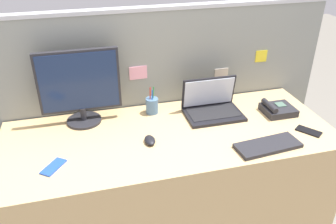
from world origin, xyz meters
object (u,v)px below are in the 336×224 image
object	(u,v)px
desk_phone	(277,109)
computer_mouse_right_hand	(150,140)
desktop_monitor	(80,86)
cell_phone_black_slab	(309,131)
cell_phone_blue_case	(53,167)
pen_cup	(152,105)
laptop	(212,105)
keyboard_main	(268,146)

from	to	relation	value
desk_phone	computer_mouse_right_hand	world-z (taller)	desk_phone
desktop_monitor	cell_phone_black_slab	distance (m)	1.40
cell_phone_blue_case	desktop_monitor	bearing A→B (deg)	104.99
desktop_monitor	desk_phone	world-z (taller)	desktop_monitor
desk_phone	pen_cup	size ratio (longest dim) A/B	1.08
laptop	keyboard_main	distance (m)	0.48
laptop	cell_phone_blue_case	distance (m)	1.05
keyboard_main	cell_phone_blue_case	xyz separation A→B (m)	(-1.15, 0.12, -0.01)
cell_phone_blue_case	pen_cup	bearing A→B (deg)	72.16
cell_phone_blue_case	cell_phone_black_slab	xyz separation A→B (m)	(1.47, -0.03, 0.00)
desk_phone	keyboard_main	xyz separation A→B (m)	(-0.25, -0.34, -0.02)
cell_phone_black_slab	laptop	bearing A→B (deg)	106.34
desktop_monitor	pen_cup	size ratio (longest dim) A/B	2.68
laptop	pen_cup	size ratio (longest dim) A/B	1.99
laptop	cell_phone_black_slab	distance (m)	0.61
pen_cup	desktop_monitor	bearing A→B (deg)	179.38
laptop	pen_cup	distance (m)	0.39
computer_mouse_right_hand	cell_phone_blue_case	distance (m)	0.53
keyboard_main	computer_mouse_right_hand	distance (m)	0.66
desktop_monitor	pen_cup	bearing A→B (deg)	-0.62
desk_phone	computer_mouse_right_hand	size ratio (longest dim) A/B	1.97
keyboard_main	pen_cup	size ratio (longest dim) A/B	2.03
laptop	computer_mouse_right_hand	bearing A→B (deg)	-152.78
keyboard_main	computer_mouse_right_hand	bearing A→B (deg)	155.90
pen_cup	cell_phone_black_slab	distance (m)	0.98
desktop_monitor	computer_mouse_right_hand	world-z (taller)	desktop_monitor
desk_phone	cell_phone_black_slab	world-z (taller)	desk_phone
pen_cup	cell_phone_blue_case	world-z (taller)	pen_cup
computer_mouse_right_hand	cell_phone_black_slab	bearing A→B (deg)	-7.41
pen_cup	cell_phone_blue_case	bearing A→B (deg)	-144.65
desktop_monitor	desk_phone	size ratio (longest dim) A/B	2.47
pen_cup	cell_phone_blue_case	size ratio (longest dim) A/B	1.27
cell_phone_black_slab	cell_phone_blue_case	bearing A→B (deg)	142.53
laptop	cell_phone_black_slab	bearing A→B (deg)	-37.50
pen_cup	cell_phone_blue_case	xyz separation A→B (m)	(-0.61, -0.44, -0.05)
keyboard_main	computer_mouse_right_hand	xyz separation A→B (m)	(-0.63, 0.21, 0.01)
pen_cup	cell_phone_blue_case	distance (m)	0.75
pen_cup	cell_phone_black_slab	size ratio (longest dim) A/B	1.26
desktop_monitor	computer_mouse_right_hand	distance (m)	0.54
keyboard_main	desk_phone	bearing A→B (deg)	48.07
cell_phone_black_slab	pen_cup	bearing A→B (deg)	115.12
computer_mouse_right_hand	pen_cup	bearing A→B (deg)	75.94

